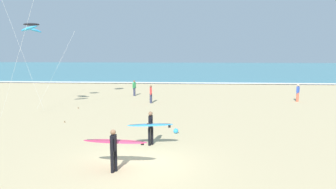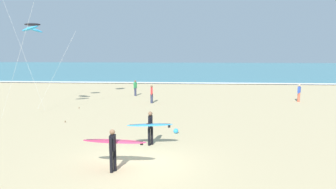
% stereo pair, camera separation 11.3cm
% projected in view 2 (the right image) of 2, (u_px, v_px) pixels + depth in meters
% --- Properties ---
extents(ground_plane, '(160.00, 160.00, 0.00)m').
position_uv_depth(ground_plane, '(139.00, 164.00, 12.97)').
color(ground_plane, tan).
extents(ocean_water, '(160.00, 60.00, 0.08)m').
position_uv_depth(ocean_water, '(180.00, 69.00, 71.77)').
color(ocean_water, teal).
rests_on(ocean_water, ground).
extents(shoreline_foam, '(160.00, 1.49, 0.01)m').
position_uv_depth(shoreline_foam, '(173.00, 83.00, 42.45)').
color(shoreline_foam, white).
rests_on(shoreline_foam, ocean_water).
extents(surfer_lead, '(2.57, 0.92, 1.71)m').
position_uv_depth(surfer_lead, '(114.00, 144.00, 12.15)').
color(surfer_lead, black).
rests_on(surfer_lead, ground).
extents(surfer_trailing, '(2.25, 0.93, 1.71)m').
position_uv_depth(surfer_trailing, '(150.00, 125.00, 15.16)').
color(surfer_trailing, black).
rests_on(surfer_trailing, ground).
extents(kite_arc_charcoal_far, '(3.90, 2.64, 6.64)m').
position_uv_depth(kite_arc_charcoal_far, '(33.00, 28.00, 23.22)').
color(kite_arc_charcoal_far, '#2D99DB').
rests_on(kite_arc_charcoal_far, ground).
extents(bystander_blue_top, '(0.34, 0.41, 1.59)m').
position_uv_depth(bystander_blue_top, '(299.00, 93.00, 27.79)').
color(bystander_blue_top, '#D8593F').
rests_on(bystander_blue_top, ground).
extents(bystander_red_top, '(0.22, 0.50, 1.59)m').
position_uv_depth(bystander_red_top, '(152.00, 94.00, 27.13)').
color(bystander_red_top, '#2D334C').
rests_on(bystander_red_top, ground).
extents(bystander_green_top, '(0.32, 0.44, 1.59)m').
position_uv_depth(bystander_green_top, '(135.00, 88.00, 31.28)').
color(bystander_green_top, '#2D334C').
rests_on(bystander_green_top, ground).
extents(beach_ball, '(0.28, 0.28, 0.28)m').
position_uv_depth(beach_ball, '(176.00, 131.00, 17.57)').
color(beach_ball, '#2D99DB').
rests_on(beach_ball, ground).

